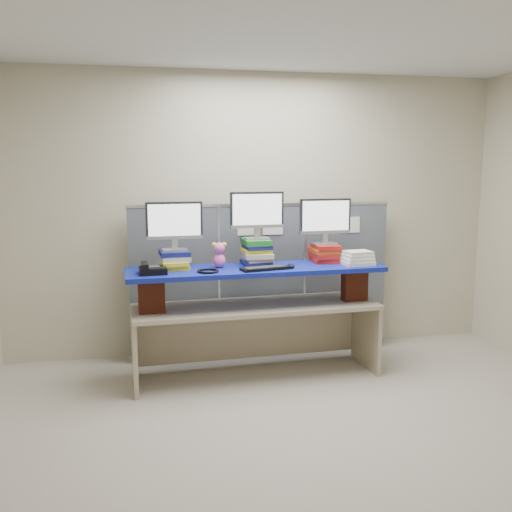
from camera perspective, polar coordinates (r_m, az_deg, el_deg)
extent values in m
cube|color=beige|center=(3.85, 6.37, 1.62)|extent=(5.00, 4.00, 2.80)
cube|color=#B3AA9C|center=(4.27, 6.02, -17.31)|extent=(5.00, 4.00, 0.01)
cube|color=silver|center=(3.92, 6.76, 22.28)|extent=(5.00, 4.00, 0.01)
cube|color=#4A4F57|center=(5.54, -8.18, -2.92)|extent=(0.85, 0.05, 1.50)
cube|color=#4A4F57|center=(5.66, 0.61, -2.57)|extent=(0.85, 0.05, 1.50)
cube|color=#4A4F57|center=(5.90, 8.86, -2.18)|extent=(0.85, 0.05, 1.50)
cube|color=silver|center=(5.55, 0.63, 5.18)|extent=(2.60, 0.06, 0.03)
cube|color=white|center=(5.42, -9.18, 2.68)|extent=(0.20, 0.00, 0.16)
cube|color=white|center=(5.51, -0.83, 2.91)|extent=(0.20, 0.00, 0.16)
cube|color=white|center=(5.57, 1.70, 2.96)|extent=(0.20, 0.00, 0.16)
cube|color=white|center=(5.81, 9.41, 3.10)|extent=(0.20, 0.00, 0.16)
cube|color=tan|center=(5.10, 0.00, -5.09)|extent=(2.21, 0.72, 0.04)
cube|color=tan|center=(5.05, -12.07, -9.36)|extent=(0.06, 0.59, 0.63)
cube|color=tan|center=(5.54, 10.95, -7.67)|extent=(0.06, 0.59, 0.63)
cube|color=maroon|center=(4.88, -10.42, -3.88)|extent=(0.22, 0.13, 0.30)
cube|color=maroon|center=(5.31, 9.82, -2.80)|extent=(0.22, 0.13, 0.30)
cube|color=#0D097C|center=(5.02, 0.00, -1.36)|extent=(2.28, 0.65, 0.04)
cube|color=yellow|center=(5.02, -8.11, -1.00)|extent=(0.24, 0.30, 0.04)
cube|color=yellow|center=(5.00, -8.18, -0.64)|extent=(0.24, 0.30, 0.03)
cube|color=#B6B4AE|center=(5.01, -8.09, -0.19)|extent=(0.26, 0.29, 0.04)
cube|color=navy|center=(5.01, -8.17, 0.31)|extent=(0.27, 0.30, 0.04)
cube|color=navy|center=(5.13, 0.01, -0.68)|extent=(0.25, 0.28, 0.04)
cube|color=#B6B4AE|center=(5.14, 0.14, -0.26)|extent=(0.24, 0.30, 0.03)
cube|color=#B6B4AE|center=(5.12, 0.14, 0.12)|extent=(0.25, 0.30, 0.04)
cube|color=yellow|center=(5.13, 0.02, 0.57)|extent=(0.25, 0.26, 0.04)
cube|color=navy|center=(5.11, 0.11, 0.95)|extent=(0.24, 0.28, 0.04)
cube|color=#1F7726|center=(5.12, -0.02, 1.44)|extent=(0.23, 0.30, 0.05)
cube|color=#B41C14|center=(5.35, 6.90, -0.35)|extent=(0.24, 0.28, 0.04)
cube|color=#B41C14|center=(5.33, 6.75, 0.09)|extent=(0.22, 0.29, 0.05)
cube|color=#B34010|center=(5.33, 6.82, 0.55)|extent=(0.23, 0.28, 0.04)
cube|color=#B41C14|center=(5.31, 6.99, 0.96)|extent=(0.22, 0.28, 0.04)
cube|color=#9D9DA1|center=(4.99, -8.11, 0.63)|extent=(0.22, 0.14, 0.01)
cube|color=#9D9DA1|center=(4.99, -8.13, 1.21)|extent=(0.05, 0.04, 0.09)
cube|color=black|center=(4.96, -8.18, 3.54)|extent=(0.49, 0.05, 0.32)
cube|color=silver|center=(4.94, -8.16, 3.52)|extent=(0.45, 0.02, 0.28)
cube|color=#9D9DA1|center=(5.11, 0.09, 1.78)|extent=(0.22, 0.14, 0.01)
cube|color=#9D9DA1|center=(5.10, 0.09, 2.35)|extent=(0.05, 0.04, 0.09)
cube|color=black|center=(5.08, 0.09, 4.64)|extent=(0.49, 0.05, 0.32)
cube|color=silver|center=(5.06, 0.14, 4.62)|extent=(0.45, 0.02, 0.28)
cube|color=#9D9DA1|center=(5.31, 6.88, 1.24)|extent=(0.22, 0.14, 0.01)
cube|color=#9D9DA1|center=(5.30, 6.89, 1.79)|extent=(0.05, 0.04, 0.09)
cube|color=black|center=(5.28, 6.93, 3.98)|extent=(0.49, 0.05, 0.32)
cube|color=silver|center=(5.26, 7.00, 3.96)|extent=(0.45, 0.02, 0.28)
cube|color=black|center=(4.90, 0.89, -1.25)|extent=(0.44, 0.23, 0.02)
cube|color=#2A292C|center=(4.90, 0.89, -1.09)|extent=(0.37, 0.17, 0.00)
ellipsoid|color=black|center=(5.00, 3.52, -0.99)|extent=(0.09, 0.12, 0.03)
cube|color=black|center=(4.80, -10.27, -1.43)|extent=(0.23, 0.21, 0.06)
cube|color=#2A292C|center=(4.79, -10.28, -1.05)|extent=(0.12, 0.12, 0.01)
cube|color=black|center=(4.79, -11.07, -0.91)|extent=(0.06, 0.20, 0.04)
torus|color=black|center=(4.81, -4.84, -1.50)|extent=(0.24, 0.24, 0.02)
ellipsoid|color=pink|center=(5.00, -3.68, -0.46)|extent=(0.11, 0.10, 0.12)
sphere|color=pink|center=(4.99, -3.70, 0.80)|extent=(0.10, 0.10, 0.10)
sphere|color=yellow|center=(4.98, -4.21, 1.12)|extent=(0.04, 0.04, 0.04)
sphere|color=yellow|center=(4.99, -3.20, 1.15)|extent=(0.04, 0.04, 0.04)
cube|color=#EFEACC|center=(5.22, 10.14, -0.70)|extent=(0.28, 0.23, 0.03)
cube|color=#EFEACC|center=(5.21, 10.15, -0.36)|extent=(0.27, 0.22, 0.03)
cube|color=#EFEACC|center=(5.21, 10.16, -0.01)|extent=(0.26, 0.21, 0.03)
cube|color=#EFEACC|center=(5.20, 10.17, 0.33)|extent=(0.24, 0.20, 0.03)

